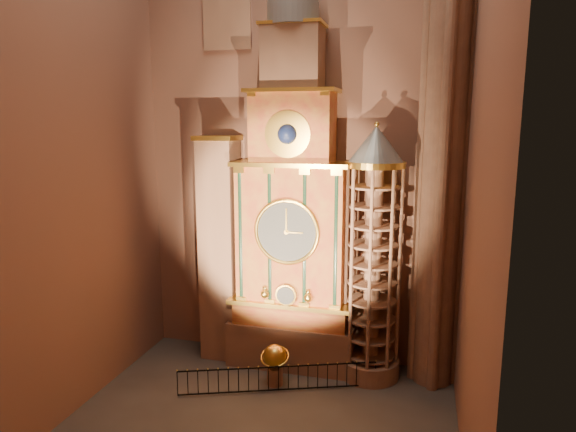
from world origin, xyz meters
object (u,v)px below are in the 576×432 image
(astronomical_clock, at_px, (293,219))
(stair_turret, at_px, (373,257))
(celestial_globe, at_px, (275,361))
(portrait_tower, at_px, (220,248))
(iron_railing, at_px, (278,379))

(astronomical_clock, xyz_separation_m, stair_turret, (3.50, -0.26, -1.41))
(stair_turret, xyz_separation_m, celestial_globe, (-3.73, -1.81, -4.22))
(portrait_tower, xyz_separation_m, stair_turret, (6.90, -0.28, 0.12))
(portrait_tower, bearing_deg, iron_railing, -37.05)
(astronomical_clock, distance_m, stair_turret, 3.78)
(astronomical_clock, bearing_deg, iron_railing, -88.21)
(stair_turret, bearing_deg, astronomical_clock, 175.70)
(portrait_tower, height_order, stair_turret, stair_turret)
(stair_turret, relative_size, iron_railing, 1.43)
(celestial_globe, height_order, iron_railing, celestial_globe)
(stair_turret, height_order, celestial_globe, stair_turret)
(astronomical_clock, height_order, portrait_tower, astronomical_clock)
(stair_turret, height_order, iron_railing, stair_turret)
(astronomical_clock, xyz_separation_m, iron_railing, (0.08, -2.61, -6.10))
(astronomical_clock, distance_m, iron_railing, 6.64)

